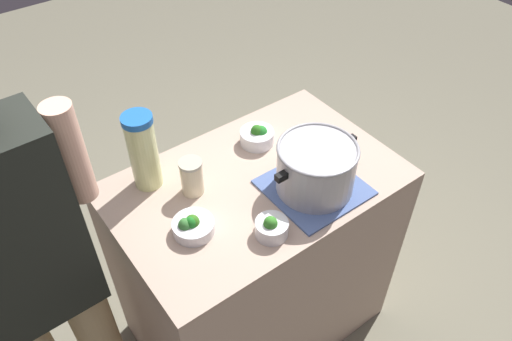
% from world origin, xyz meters
% --- Properties ---
extents(ground_plane, '(8.00, 8.00, 0.00)m').
position_xyz_m(ground_plane, '(0.00, 0.00, 0.00)').
color(ground_plane, slate).
extents(counter_slab, '(1.02, 0.66, 0.92)m').
position_xyz_m(counter_slab, '(0.00, 0.00, 0.46)').
color(counter_slab, tan).
rests_on(counter_slab, ground_plane).
extents(dish_cloth, '(0.31, 0.31, 0.01)m').
position_xyz_m(dish_cloth, '(-0.14, 0.15, 0.92)').
color(dish_cloth, '#50679E').
rests_on(dish_cloth, counter_slab).
extents(cooking_pot, '(0.34, 0.27, 0.18)m').
position_xyz_m(cooking_pot, '(-0.14, 0.15, 1.02)').
color(cooking_pot, '#B7B7BC').
rests_on(cooking_pot, dish_cloth).
extents(lemonade_pitcher, '(0.10, 0.10, 0.29)m').
position_xyz_m(lemonade_pitcher, '(0.30, -0.22, 1.06)').
color(lemonade_pitcher, beige).
rests_on(lemonade_pitcher, counter_slab).
extents(mason_jar, '(0.08, 0.08, 0.13)m').
position_xyz_m(mason_jar, '(0.20, -0.09, 0.99)').
color(mason_jar, beige).
rests_on(mason_jar, counter_slab).
extents(broccoli_bowl_front, '(0.11, 0.11, 0.08)m').
position_xyz_m(broccoli_bowl_front, '(0.11, 0.22, 0.95)').
color(broccoli_bowl_front, silver).
rests_on(broccoli_bowl_front, counter_slab).
extents(broccoli_bowl_center, '(0.13, 0.13, 0.07)m').
position_xyz_m(broccoli_bowl_center, '(0.30, 0.07, 0.95)').
color(broccoli_bowl_center, silver).
rests_on(broccoli_bowl_center, counter_slab).
extents(broccoli_bowl_back, '(0.13, 0.13, 0.08)m').
position_xyz_m(broccoli_bowl_back, '(-0.13, -0.16, 0.95)').
color(broccoli_bowl_back, silver).
rests_on(broccoli_bowl_back, counter_slab).
extents(person_cook, '(0.50, 0.21, 1.65)m').
position_xyz_m(person_cook, '(0.76, -0.05, 0.91)').
color(person_cook, tan).
rests_on(person_cook, ground_plane).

